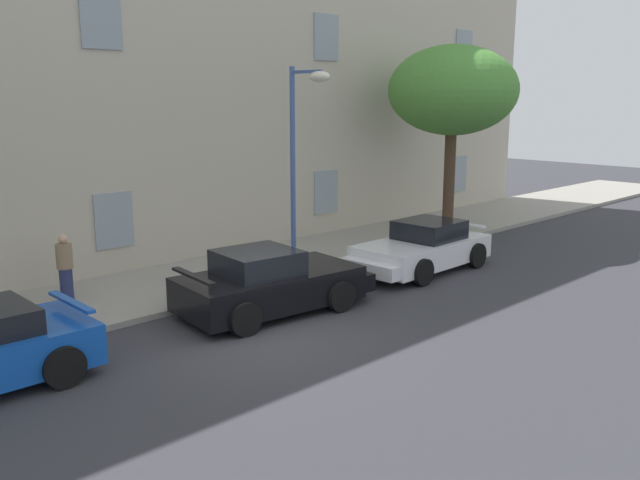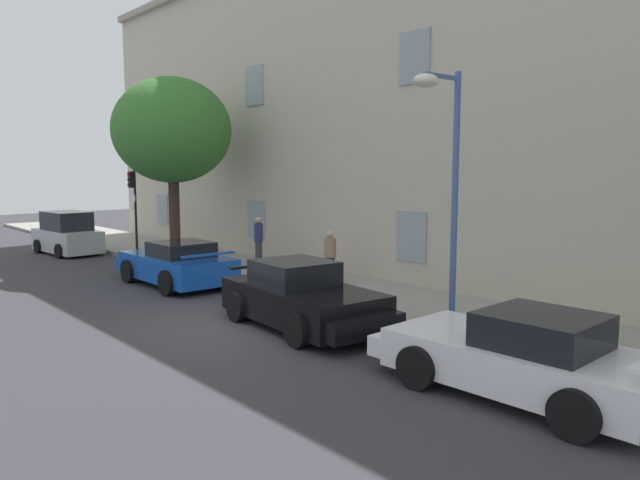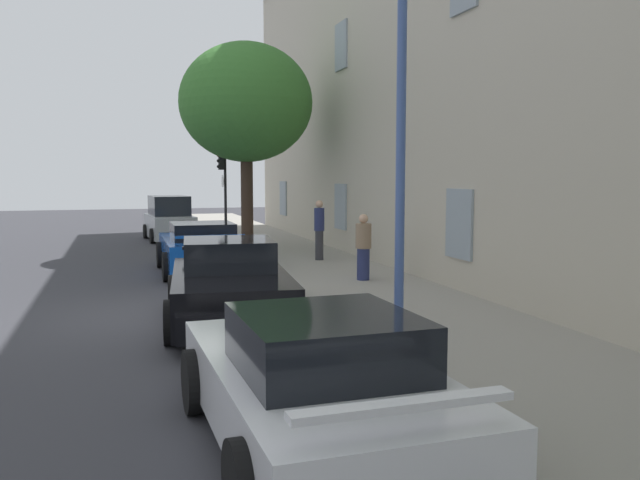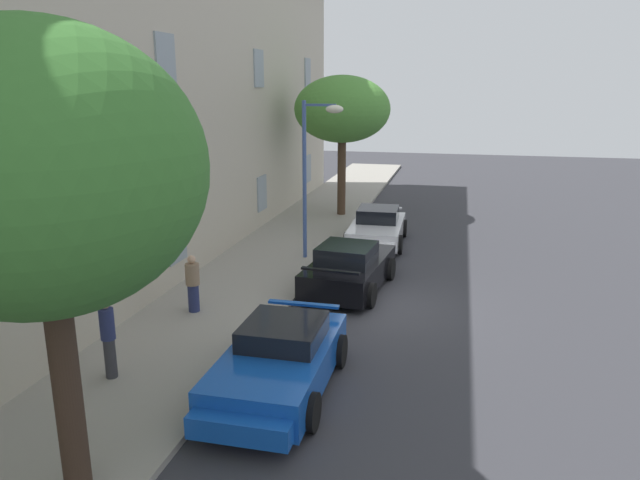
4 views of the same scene
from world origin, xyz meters
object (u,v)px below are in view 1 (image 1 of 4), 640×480
(tree_midblock, at_px, (453,91))
(street_lamp, at_px, (303,132))
(pedestrian_strolling, at_px, (65,267))
(sportscar_white_middle, at_px, (419,249))
(sportscar_yellow_flank, at_px, (275,283))

(tree_midblock, distance_m, street_lamp, 7.56)
(tree_midblock, relative_size, pedestrian_strolling, 4.08)
(sportscar_white_middle, relative_size, street_lamp, 0.85)
(sportscar_white_middle, relative_size, pedestrian_strolling, 2.95)
(street_lamp, bearing_deg, sportscar_white_middle, -31.76)
(sportscar_yellow_flank, relative_size, tree_midblock, 0.73)
(pedestrian_strolling, bearing_deg, sportscar_white_middle, -23.81)
(sportscar_yellow_flank, distance_m, street_lamp, 4.45)
(sportscar_white_middle, height_order, tree_midblock, tree_midblock)
(street_lamp, bearing_deg, sportscar_yellow_flank, -145.63)
(sportscar_yellow_flank, relative_size, pedestrian_strolling, 2.98)
(sportscar_yellow_flank, distance_m, pedestrian_strolling, 4.97)
(sportscar_yellow_flank, relative_size, street_lamp, 0.86)
(tree_midblock, bearing_deg, pedestrian_strolling, 173.83)
(sportscar_yellow_flank, bearing_deg, tree_midblock, 13.02)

